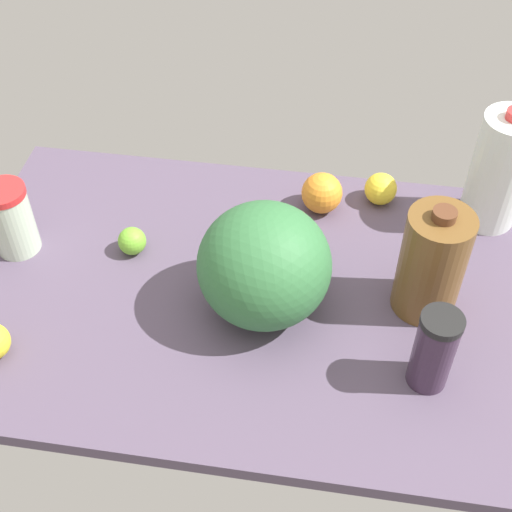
{
  "coord_description": "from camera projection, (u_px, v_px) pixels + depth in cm",
  "views": [
    {
      "loc": [
        13.99,
        -91.33,
        108.87
      ],
      "look_at": [
        0.0,
        0.0,
        13.0
      ],
      "focal_mm": 50.0,
      "sensor_mm": 36.0,
      "label": 1
    }
  ],
  "objects": [
    {
      "name": "watermelon",
      "position": [
        264.0,
        265.0,
        1.29
      ],
      "size": [
        24.67,
        24.67,
        23.14
      ],
      "primitive_type": "ellipsoid",
      "color": "#336F3C",
      "rests_on": "countertop"
    },
    {
      "name": "lemon_loose",
      "position": [
        381.0,
        189.0,
        1.56
      ],
      "size": [
        7.11,
        7.11,
        7.11
      ],
      "primitive_type": "sphere",
      "color": "yellow",
      "rests_on": "countertop"
    },
    {
      "name": "lime_beside_bowl",
      "position": [
        132.0,
        241.0,
        1.46
      ],
      "size": [
        5.81,
        5.81,
        5.81
      ],
      "primitive_type": "sphere",
      "color": "#6FB830",
      "rests_on": "countertop"
    },
    {
      "name": "chocolate_milk_jug",
      "position": [
        432.0,
        263.0,
        1.3
      ],
      "size": [
        12.17,
        12.17,
        24.24
      ],
      "color": "brown",
      "rests_on": "countertop"
    },
    {
      "name": "milk_jug",
      "position": [
        499.0,
        171.0,
        1.46
      ],
      "size": [
        11.85,
        11.85,
        27.65
      ],
      "color": "white",
      "rests_on": "countertop"
    },
    {
      "name": "tumbler_cup",
      "position": [
        11.0,
        219.0,
        1.43
      ],
      "size": [
        9.12,
        9.12,
        15.74
      ],
      "color": "beige",
      "rests_on": "countertop"
    },
    {
      "name": "shaker_bottle",
      "position": [
        434.0,
        350.0,
        1.2
      ],
      "size": [
        7.28,
        7.28,
        16.86
      ],
      "color": "#39273C",
      "rests_on": "countertop"
    },
    {
      "name": "countertop",
      "position": [
        256.0,
        296.0,
        1.41
      ],
      "size": [
        120.0,
        76.0,
        3.0
      ],
      "primitive_type": "cube",
      "color": "#54465B",
      "rests_on": "ground"
    },
    {
      "name": "orange_near_front",
      "position": [
        322.0,
        193.0,
        1.54
      ],
      "size": [
        8.92,
        8.92,
        8.92
      ],
      "primitive_type": "sphere",
      "color": "orange",
      "rests_on": "countertop"
    }
  ]
}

